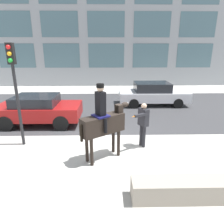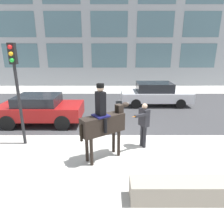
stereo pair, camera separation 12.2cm
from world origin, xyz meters
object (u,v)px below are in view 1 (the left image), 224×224
at_px(pedestrian_bystander, 143,122).
at_px(mounted_horse_lead, 103,122).
at_px(street_car_near_lane, 38,109).
at_px(traffic_light, 14,79).
at_px(planter_ledge, 185,190).
at_px(street_car_far_lane, 153,93).

bearing_deg(pedestrian_bystander, mounted_horse_lead, -0.37).
xyz_separation_m(pedestrian_bystander, street_car_near_lane, (-4.72, 2.53, -0.23)).
bearing_deg(traffic_light, mounted_horse_lead, -18.88).
bearing_deg(planter_ledge, mounted_horse_lead, 135.43).
xyz_separation_m(mounted_horse_lead, traffic_light, (-3.18, 1.09, 1.25)).
bearing_deg(pedestrian_bystander, planter_ledge, 71.60).
bearing_deg(traffic_light, street_car_far_lane, 42.59).
relative_size(mounted_horse_lead, pedestrian_bystander, 1.51).
height_order(mounted_horse_lead, traffic_light, traffic_light).
bearing_deg(planter_ledge, traffic_light, 149.31).
bearing_deg(street_car_near_lane, street_car_far_lane, 28.94).
xyz_separation_m(street_car_near_lane, planter_ledge, (5.31, -5.37, -0.51)).
distance_m(traffic_light, planter_ledge, 6.49).
relative_size(mounted_horse_lead, traffic_light, 0.68).
distance_m(mounted_horse_lead, street_car_near_lane, 4.72).
bearing_deg(pedestrian_bystander, street_car_near_lane, -58.23).
relative_size(street_car_near_lane, planter_ledge, 1.53).
bearing_deg(mounted_horse_lead, street_car_near_lane, 99.52).
xyz_separation_m(mounted_horse_lead, street_car_far_lane, (3.15, 6.90, -0.55)).
distance_m(street_car_far_lane, traffic_light, 8.78).
height_order(street_car_near_lane, planter_ledge, street_car_near_lane).
height_order(pedestrian_bystander, planter_ledge, pedestrian_bystander).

